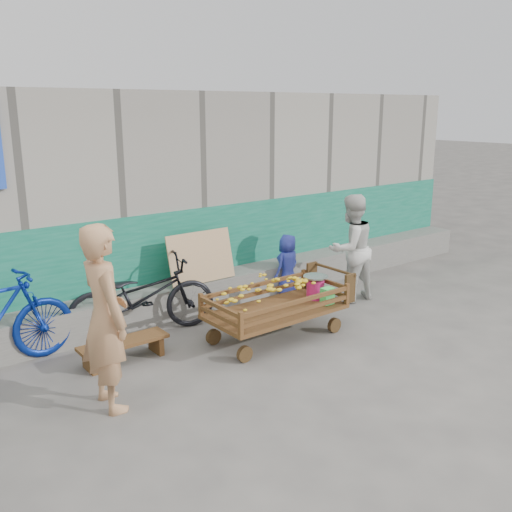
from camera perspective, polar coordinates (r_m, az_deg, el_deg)
ground at (r=6.25m, az=3.55°, el=-11.80°), size 80.00×80.00×0.00m
building_wall at (r=9.12m, az=-13.46°, el=5.97°), size 12.00×3.50×3.00m
banana_cart at (r=6.95m, az=1.80°, el=-4.15°), size 1.87×0.86×0.80m
bench at (r=6.64m, az=-13.09°, el=-8.77°), size 1.01×0.30×0.25m
vendor_man at (r=5.48m, az=-14.85°, el=-5.99°), size 0.45×0.67×1.79m
woman at (r=8.40m, az=9.45°, el=0.76°), size 0.80×0.64×1.58m
child at (r=8.59m, az=3.17°, el=-0.94°), size 0.51×0.39×0.95m
bicycle_dark at (r=7.30m, az=-11.30°, el=-3.98°), size 1.95×1.10×0.97m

